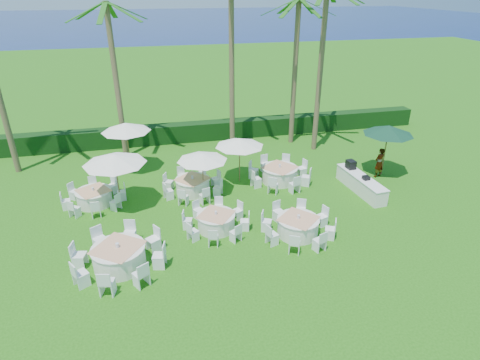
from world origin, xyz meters
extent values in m
plane|color=#1F590F|center=(0.00, 0.00, 0.00)|extent=(120.00, 120.00, 0.00)
cube|color=black|center=(0.00, 12.00, 0.60)|extent=(34.00, 1.00, 1.20)
plane|color=#071E4B|center=(0.00, 102.00, 0.00)|extent=(260.00, 260.00, 0.00)
cylinder|color=white|center=(-3.61, -0.94, 0.41)|extent=(1.90, 1.90, 0.83)
cylinder|color=white|center=(-3.61, -0.94, 0.84)|extent=(1.98, 1.98, 0.03)
cube|color=tan|center=(-3.61, -0.94, 0.86)|extent=(2.15, 2.15, 0.01)
cylinder|color=silver|center=(-3.61, -0.94, 0.95)|extent=(0.13, 0.13, 0.18)
cube|color=white|center=(-2.34, -0.16, 0.50)|extent=(0.64, 0.64, 0.99)
cube|color=white|center=(-3.26, 0.51, 0.50)|extent=(0.56, 0.56, 0.99)
cube|color=white|center=(-4.38, 0.34, 0.50)|extent=(0.64, 0.64, 0.99)
cube|color=white|center=(-5.05, -0.58, 0.50)|extent=(0.56, 0.56, 0.99)
cube|color=white|center=(-4.88, -1.71, 0.50)|extent=(0.64, 0.64, 0.99)
cube|color=white|center=(-3.96, -2.38, 0.50)|extent=(0.56, 0.56, 0.99)
cube|color=white|center=(-2.84, -2.21, 0.50)|extent=(0.64, 0.64, 0.99)
cube|color=white|center=(-2.16, -1.29, 0.50)|extent=(0.56, 0.56, 0.99)
cylinder|color=white|center=(0.35, 0.78, 0.34)|extent=(1.58, 1.58, 0.69)
cylinder|color=white|center=(0.35, 0.78, 0.70)|extent=(1.65, 1.65, 0.03)
cube|color=tan|center=(0.35, 0.78, 0.72)|extent=(1.79, 1.79, 0.01)
cylinder|color=silver|center=(0.35, 0.78, 0.81)|extent=(0.11, 0.11, 0.15)
cube|color=white|center=(1.43, 1.39, 0.41)|extent=(0.52, 0.52, 0.82)
cube|color=white|center=(0.68, 1.97, 0.41)|extent=(0.47, 0.47, 0.82)
cube|color=white|center=(-0.26, 1.85, 0.41)|extent=(0.52, 0.52, 0.82)
cube|color=white|center=(-0.84, 1.10, 0.41)|extent=(0.47, 0.47, 0.82)
cube|color=white|center=(-0.72, 0.16, 0.41)|extent=(0.52, 0.52, 0.82)
cube|color=white|center=(0.03, -0.42, 0.41)|extent=(0.47, 0.47, 0.82)
cube|color=white|center=(0.96, -0.30, 0.41)|extent=(0.52, 0.52, 0.82)
cube|color=white|center=(1.55, 0.45, 0.41)|extent=(0.47, 0.47, 0.82)
cylinder|color=white|center=(3.62, -0.43, 0.37)|extent=(1.71, 1.71, 0.74)
cylinder|color=white|center=(3.62, -0.43, 0.75)|extent=(1.78, 1.78, 0.03)
cube|color=tan|center=(3.62, -0.43, 0.78)|extent=(1.94, 1.94, 0.01)
cylinder|color=silver|center=(3.62, -0.43, 0.86)|extent=(0.12, 0.12, 0.16)
cube|color=white|center=(4.88, 0.00, 0.44)|extent=(0.53, 0.53, 0.89)
cube|color=white|center=(4.21, 0.77, 0.44)|extent=(0.56, 0.56, 0.89)
cube|color=white|center=(3.19, 0.84, 0.44)|extent=(0.53, 0.53, 0.89)
cube|color=white|center=(2.43, 0.16, 0.44)|extent=(0.56, 0.56, 0.89)
cube|color=white|center=(2.36, -0.86, 0.44)|extent=(0.53, 0.53, 0.89)
cube|color=white|center=(3.03, -1.62, 0.44)|extent=(0.56, 0.56, 0.89)
cube|color=white|center=(4.05, -1.69, 0.44)|extent=(0.53, 0.53, 0.89)
cube|color=white|center=(4.82, -1.01, 0.44)|extent=(0.56, 0.56, 0.89)
cylinder|color=white|center=(-4.94, 4.26, 0.35)|extent=(1.62, 1.62, 0.70)
cylinder|color=white|center=(-4.94, 4.26, 0.71)|extent=(1.69, 1.69, 0.03)
cube|color=tan|center=(-4.94, 4.26, 0.74)|extent=(1.78, 1.78, 0.01)
cylinder|color=silver|center=(-4.94, 4.26, 0.82)|extent=(0.11, 0.11, 0.15)
cube|color=white|center=(-3.68, 4.42, 0.42)|extent=(0.44, 0.44, 0.84)
cube|color=white|center=(-4.17, 5.26, 0.42)|extent=(0.55, 0.55, 0.84)
cube|color=white|center=(-5.10, 5.52, 0.42)|extent=(0.44, 0.44, 0.84)
cube|color=white|center=(-5.94, 5.03, 0.42)|extent=(0.55, 0.55, 0.84)
cube|color=white|center=(-6.19, 4.10, 0.42)|extent=(0.44, 0.44, 0.84)
cube|color=white|center=(-5.71, 3.26, 0.42)|extent=(0.55, 0.55, 0.84)
cube|color=white|center=(-4.78, 3.01, 0.42)|extent=(0.44, 0.44, 0.84)
cube|color=white|center=(-3.94, 3.49, 0.42)|extent=(0.55, 0.55, 0.84)
cylinder|color=white|center=(-0.19, 4.39, 0.37)|extent=(1.68, 1.68, 0.73)
cylinder|color=white|center=(-0.19, 4.39, 0.74)|extent=(1.75, 1.75, 0.03)
cube|color=tan|center=(-0.19, 4.39, 0.77)|extent=(1.92, 1.92, 0.01)
cylinder|color=silver|center=(-0.19, 4.39, 0.85)|extent=(0.12, 0.12, 0.16)
cube|color=white|center=(1.06, 4.79, 0.44)|extent=(0.51, 0.51, 0.88)
cube|color=white|center=(0.41, 5.56, 0.44)|extent=(0.55, 0.55, 0.88)
cube|color=white|center=(-0.59, 5.64, 0.44)|extent=(0.51, 0.51, 0.88)
cube|color=white|center=(-1.36, 4.99, 0.44)|extent=(0.55, 0.55, 0.88)
cube|color=white|center=(-1.44, 3.99, 0.44)|extent=(0.51, 0.51, 0.88)
cube|color=white|center=(-0.79, 3.22, 0.44)|extent=(0.55, 0.55, 0.88)
cube|color=white|center=(0.21, 3.14, 0.44)|extent=(0.51, 0.51, 0.88)
cube|color=white|center=(0.98, 3.79, 0.44)|extent=(0.55, 0.55, 0.88)
cylinder|color=white|center=(4.47, 4.59, 0.40)|extent=(1.83, 1.83, 0.80)
cylinder|color=white|center=(4.47, 4.59, 0.81)|extent=(1.91, 1.91, 0.03)
cube|color=tan|center=(4.47, 4.59, 0.83)|extent=(2.07, 2.07, 0.01)
cylinder|color=silver|center=(4.47, 4.59, 0.92)|extent=(0.13, 0.13, 0.17)
cube|color=white|center=(5.86, 4.93, 0.48)|extent=(0.54, 0.54, 0.95)
cube|color=white|center=(5.21, 5.81, 0.48)|extent=(0.61, 0.61, 0.95)
cube|color=white|center=(4.13, 5.98, 0.48)|extent=(0.54, 0.54, 0.95)
cube|color=white|center=(3.25, 5.33, 0.48)|extent=(0.61, 0.61, 0.95)
cube|color=white|center=(3.08, 4.25, 0.48)|extent=(0.54, 0.54, 0.95)
cube|color=white|center=(3.73, 3.36, 0.48)|extent=(0.61, 0.61, 0.95)
cube|color=white|center=(4.81, 3.20, 0.48)|extent=(0.54, 0.54, 0.95)
cube|color=white|center=(5.70, 3.85, 0.48)|extent=(0.61, 0.61, 0.95)
cylinder|color=brown|center=(-3.72, 3.75, 1.29)|extent=(0.06, 0.06, 2.58)
cone|color=white|center=(-3.72, 3.75, 2.45)|extent=(2.87, 2.87, 0.46)
sphere|color=brown|center=(-3.72, 3.75, 2.61)|extent=(0.10, 0.10, 0.10)
cylinder|color=brown|center=(0.31, 4.11, 1.06)|extent=(0.05, 0.05, 2.13)
cone|color=white|center=(0.31, 4.11, 2.02)|extent=(2.48, 2.48, 0.38)
sphere|color=brown|center=(0.31, 4.11, 2.15)|extent=(0.09, 0.09, 0.09)
cylinder|color=brown|center=(-3.28, 7.88, 1.36)|extent=(0.07, 0.07, 2.71)
cone|color=white|center=(-3.28, 7.88, 2.58)|extent=(2.67, 2.67, 0.49)
sphere|color=brown|center=(-3.28, 7.88, 2.74)|extent=(0.11, 0.11, 0.11)
cylinder|color=brown|center=(2.41, 5.14, 1.16)|extent=(0.06, 0.06, 2.32)
cone|color=white|center=(2.41, 5.14, 2.20)|extent=(2.54, 2.54, 0.42)
sphere|color=brown|center=(2.41, 5.14, 2.35)|extent=(0.09, 0.09, 0.09)
cylinder|color=brown|center=(10.32, 4.16, 1.36)|extent=(0.07, 0.07, 2.73)
cone|color=#0F3824|center=(10.32, 4.16, 2.59)|extent=(2.67, 2.67, 0.49)
sphere|color=brown|center=(10.32, 4.16, 2.76)|extent=(0.11, 0.11, 0.11)
cube|color=white|center=(8.14, 2.55, 0.40)|extent=(1.00, 3.58, 0.79)
cube|color=white|center=(8.14, 2.55, 0.81)|extent=(1.05, 3.63, 0.04)
cube|color=black|center=(8.05, 3.60, 1.05)|extent=(0.44, 0.52, 0.44)
cube|color=black|center=(8.17, 2.20, 0.92)|extent=(0.33, 0.33, 0.18)
imported|color=gray|center=(9.92, 3.91, 0.83)|extent=(0.70, 0.57, 1.66)
cylinder|color=brown|center=(-3.60, 10.11, 4.38)|extent=(0.32, 0.32, 8.77)
cube|color=#1B5114|center=(-2.59, 10.53, 8.28)|extent=(2.15, 1.09, 1.00)
cube|color=#1B5114|center=(-3.45, 11.20, 8.28)|extent=(0.58, 2.22, 1.00)
cube|color=#1B5114|center=(-4.47, 10.78, 8.28)|extent=(1.91, 1.57, 1.00)
cube|color=#1B5114|center=(-4.62, 9.70, 8.28)|extent=(2.15, 1.09, 1.00)
cube|color=#1B5114|center=(-3.75, 9.03, 8.28)|extent=(0.58, 2.22, 1.00)
cube|color=#1B5114|center=(-2.73, 9.44, 8.28)|extent=(1.91, 1.57, 1.00)
cylinder|color=brown|center=(3.12, 10.17, 5.04)|extent=(0.32, 0.32, 10.08)
cylinder|color=brown|center=(7.14, 10.16, 4.43)|extent=(0.32, 0.32, 8.86)
cube|color=#1B5114|center=(8.19, 9.85, 8.37)|extent=(2.19, 0.90, 1.00)
cube|color=#1B5114|center=(7.93, 10.91, 8.37)|extent=(1.79, 1.72, 1.00)
cube|color=#1B5114|center=(6.88, 11.22, 8.37)|extent=(0.79, 2.21, 1.00)
cube|color=#1B5114|center=(6.09, 10.47, 8.37)|extent=(2.19, 0.90, 1.00)
cube|color=#1B5114|center=(6.34, 9.40, 8.37)|extent=(1.79, 1.72, 1.00)
cube|color=#1B5114|center=(7.39, 9.09, 8.37)|extent=(0.79, 2.21, 1.00)
cylinder|color=brown|center=(8.15, 8.63, 4.77)|extent=(0.32, 0.32, 9.55)
camera|label=1|loc=(-2.03, -13.75, 9.52)|focal=30.00mm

